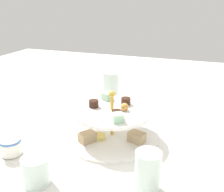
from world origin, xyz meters
name	(u,v)px	position (x,y,z in m)	size (l,w,h in m)	color
ground_plane	(112,137)	(0.00, 0.00, 0.00)	(2.40, 2.40, 0.00)	white
tiered_serving_stand	(112,125)	(0.00, 0.00, 0.04)	(0.29, 0.29, 0.16)	white
water_glass_tall_right	(111,88)	(-0.27, -0.10, 0.07)	(0.07, 0.07, 0.13)	silver
water_glass_short_left	(36,171)	(0.27, -0.09, 0.03)	(0.06, 0.06, 0.07)	silver
teacup_with_saucer	(11,148)	(0.19, -0.23, 0.02)	(0.09, 0.09, 0.05)	white
butter_knife_left	(209,128)	(-0.17, 0.29, 0.00)	(0.17, 0.01, 0.00)	silver
butter_knife_right	(30,117)	(-0.04, -0.33, 0.00)	(0.17, 0.01, 0.00)	silver
water_glass_mid_back	(148,172)	(0.20, 0.16, 0.05)	(0.06, 0.06, 0.10)	silver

